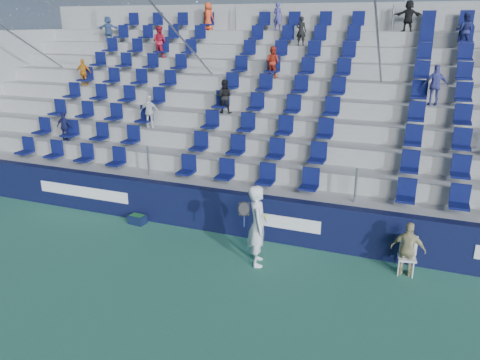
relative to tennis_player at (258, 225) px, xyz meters
name	(u,v)px	position (x,y,z in m)	size (l,w,h in m)	color
ground	(185,293)	(-1.04, -1.79, -1.00)	(70.00, 70.00, 0.00)	#317358
sponsor_wall	(238,214)	(-1.03, 1.36, -0.40)	(24.00, 0.32, 1.20)	black
grandstand	(290,122)	(-1.04, 6.45, 1.14)	(24.00, 8.17, 6.63)	#9E9E99
tennis_player	(258,225)	(0.00, 0.00, 0.00)	(0.75, 0.85, 1.99)	silver
line_judge_chair	(408,252)	(3.36, 0.85, -0.49)	(0.44, 0.45, 0.89)	white
line_judge	(408,249)	(3.36, 0.71, -0.34)	(0.76, 0.32, 1.30)	tan
ball_bin	(137,219)	(-3.99, 0.96, -0.85)	(0.50, 0.35, 0.27)	#0E1733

